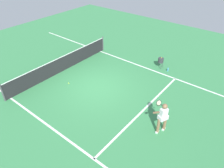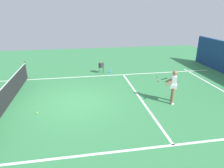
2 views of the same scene
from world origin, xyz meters
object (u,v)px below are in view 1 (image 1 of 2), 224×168
(tennis_ball_near, at_px, (69,83))
(tennis_player, at_px, (163,116))
(water_bottle, at_px, (168,70))
(ball_hopper, at_px, (161,60))

(tennis_ball_near, bearing_deg, tennis_player, -89.40)
(tennis_player, xyz_separation_m, water_bottle, (4.91, 2.07, -0.73))
(tennis_ball_near, distance_m, ball_hopper, 6.08)
(ball_hopper, bearing_deg, tennis_ball_near, 146.87)
(tennis_player, xyz_separation_m, tennis_ball_near, (-0.06, 6.00, -0.81))
(tennis_ball_near, relative_size, ball_hopper, 0.09)
(tennis_player, relative_size, water_bottle, 6.46)
(tennis_ball_near, relative_size, water_bottle, 0.28)
(tennis_ball_near, bearing_deg, water_bottle, -38.33)
(ball_hopper, relative_size, water_bottle, 3.10)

